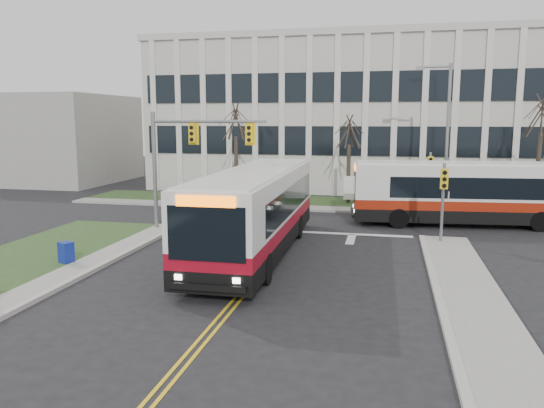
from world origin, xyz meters
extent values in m
plane|color=black|center=(0.00, 0.00, 0.00)|extent=(120.00, 120.00, 0.00)
cube|color=#9E9B93|center=(7.50, -5.00, 0.07)|extent=(2.00, 26.00, 0.14)
cube|color=#9E9B93|center=(5.00, 15.20, 0.07)|extent=(44.00, 1.60, 0.14)
cube|color=#2C441D|center=(5.00, 18.00, 0.06)|extent=(44.00, 5.00, 0.12)
cube|color=#B8B4AA|center=(5.00, 30.00, 6.00)|extent=(40.00, 16.00, 12.00)
cube|color=#9E9B93|center=(-26.00, 26.00, 4.00)|extent=(12.00, 12.00, 8.00)
cylinder|color=slate|center=(-7.30, 7.20, 3.10)|extent=(0.22, 0.22, 6.20)
cylinder|color=slate|center=(-4.30, 7.20, 5.70)|extent=(6.00, 0.16, 0.16)
cube|color=yellow|center=(-5.10, 7.05, 5.10)|extent=(0.34, 0.24, 0.92)
cube|color=yellow|center=(-2.10, 7.05, 5.10)|extent=(0.34, 0.24, 0.92)
cylinder|color=slate|center=(7.20, 7.00, 1.90)|extent=(0.14, 0.14, 3.80)
cube|color=yellow|center=(7.20, 6.80, 3.10)|extent=(0.34, 0.24, 0.92)
cylinder|color=slate|center=(7.20, 15.50, 1.90)|extent=(0.14, 0.14, 3.80)
cube|color=yellow|center=(7.20, 15.30, 3.10)|extent=(0.34, 0.24, 0.92)
cylinder|color=slate|center=(8.20, 16.20, 4.60)|extent=(0.20, 0.20, 9.20)
cylinder|color=slate|center=(7.30, 16.20, 9.00)|extent=(1.80, 0.14, 0.14)
cube|color=slate|center=(6.40, 16.20, 8.95)|extent=(0.50, 0.25, 0.18)
cylinder|color=slate|center=(1.90, 17.50, 0.50)|extent=(0.08, 0.08, 1.00)
cylinder|color=slate|center=(3.10, 17.50, 0.50)|extent=(0.08, 0.08, 1.00)
cube|color=white|center=(2.50, 17.50, 1.20)|extent=(1.50, 0.12, 1.60)
cylinder|color=#42352B|center=(-6.00, 18.00, 2.31)|extent=(0.28, 0.28, 4.62)
cylinder|color=#42352B|center=(2.00, 18.20, 2.05)|extent=(0.28, 0.28, 4.09)
cylinder|color=#42352B|center=(14.00, 18.00, 2.48)|extent=(0.28, 0.28, 4.95)
cube|color=navy|center=(-7.86, -0.11, 0.47)|extent=(0.64, 0.61, 0.95)
camera|label=1|loc=(4.64, -18.54, 5.80)|focal=35.00mm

